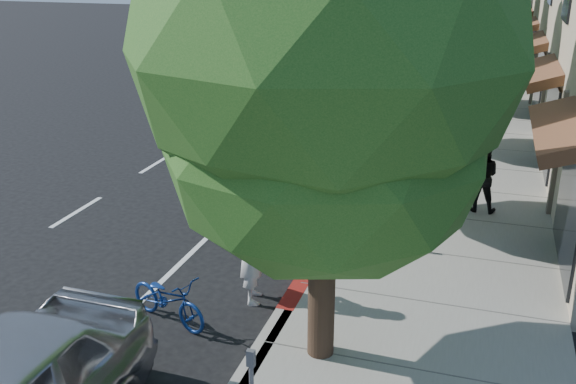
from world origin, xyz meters
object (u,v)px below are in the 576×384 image
at_px(cyclist, 253,251).
at_px(white_pickup, 413,63).
at_px(street_tree_0, 326,59).
at_px(street_tree_1, 396,31).
at_px(bicycle, 168,299).
at_px(silver_suv, 282,154).
at_px(street_tree_2, 426,10).
at_px(pedestrian, 481,176).
at_px(dark_suv_far, 389,56).
at_px(dark_sedan, 360,95).

bearing_deg(cyclist, white_pickup, -16.80).
distance_m(street_tree_0, street_tree_1, 6.01).
bearing_deg(street_tree_1, cyclist, -109.21).
height_order(street_tree_0, bicycle, street_tree_0).
bearing_deg(silver_suv, cyclist, -75.45).
height_order(street_tree_2, pedestrian, street_tree_2).
bearing_deg(dark_suv_far, silver_suv, -97.59).
relative_size(silver_suv, pedestrian, 3.42).
distance_m(street_tree_2, dark_sedan, 5.90).
bearing_deg(bicycle, silver_suv, 22.77).
relative_size(white_pickup, dark_suv_far, 1.38).
bearing_deg(white_pickup, cyclist, -92.30).
relative_size(street_tree_1, cyclist, 3.66).
bearing_deg(silver_suv, dark_sedan, 88.42).
distance_m(street_tree_1, cyclist, 5.89).
bearing_deg(pedestrian, cyclist, 55.89).
bearing_deg(silver_suv, dark_suv_far, 91.33).
distance_m(street_tree_0, silver_suv, 8.93).
bearing_deg(pedestrian, dark_suv_far, -73.89).
relative_size(bicycle, dark_suv_far, 0.36).
xyz_separation_m(street_tree_1, dark_suv_far, (-3.10, 19.70, -3.49)).
xyz_separation_m(street_tree_1, pedestrian, (2.07, 0.64, -3.28)).
bearing_deg(pedestrian, dark_sedan, -62.12).
relative_size(street_tree_1, dark_suv_far, 1.53).
bearing_deg(street_tree_1, bicycle, -115.30).
xyz_separation_m(silver_suv, dark_sedan, (0.40, 8.41, -0.09)).
bearing_deg(dark_suv_far, white_pickup, -69.44).
height_order(street_tree_1, cyclist, street_tree_1).
bearing_deg(street_tree_2, cyclist, -98.59).
relative_size(cyclist, dark_suv_far, 0.42).
bearing_deg(pedestrian, street_tree_2, -67.96).
bearing_deg(bicycle, dark_suv_far, 20.89).
bearing_deg(dark_sedan, street_tree_2, -63.90).
distance_m(street_tree_1, dark_suv_far, 20.25).
relative_size(street_tree_1, silver_suv, 1.22).
distance_m(cyclist, silver_suv, 6.26).
bearing_deg(bicycle, white_pickup, 16.99).
height_order(silver_suv, pedestrian, pedestrian).
distance_m(silver_suv, white_pickup, 15.35).
bearing_deg(street_tree_1, street_tree_2, 90.00).
bearing_deg(dark_suv_far, pedestrian, -82.58).
bearing_deg(street_tree_2, street_tree_1, -90.00).
height_order(street_tree_0, silver_suv, street_tree_0).
xyz_separation_m(bicycle, dark_suv_far, (-0.40, 25.41, 0.34)).
distance_m(bicycle, dark_suv_far, 25.42).
distance_m(street_tree_2, cyclist, 11.21).
bearing_deg(bicycle, dark_sedan, 19.79).
bearing_deg(dark_sedan, white_pickup, 72.75).
bearing_deg(cyclist, pedestrian, -51.65).
bearing_deg(dark_sedan, street_tree_1, -83.01).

